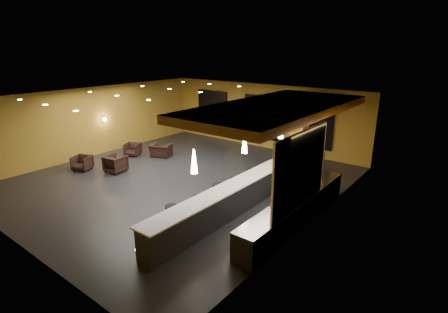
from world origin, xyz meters
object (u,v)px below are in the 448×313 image
Objects in this scene: prep_counter at (295,211)px; column at (299,136)px; armchair_b at (116,164)px; bar_stool_1 at (172,215)px; bar_counter at (235,198)px; armchair_d at (161,150)px; bar_stool_0 at (140,235)px; bar_stool_3 at (218,192)px; armchair_a at (82,163)px; pendant_0 at (194,161)px; bar_stool_6 at (269,169)px; bar_stool_4 at (235,184)px; bar_stool_5 at (250,175)px; staff_a at (287,173)px; pendant_1 at (245,143)px; armchair_c at (133,149)px; pendant_2 at (281,129)px; staff_c at (317,173)px; staff_b at (310,169)px; bar_stool_2 at (198,203)px.

column is (-2.00, 4.10, 1.32)m from prep_counter.
bar_stool_1 is at bearing 152.82° from armchair_b.
prep_counter reaches higher than bar_stool_1.
bar_counter reaches higher than armchair_d.
column is 4.67× the size of bar_stool_0.
bar_stool_3 is at bearing 134.62° from armchair_d.
armchair_a is 0.75× the size of armchair_d.
bar_stool_6 is (-0.66, 5.30, -1.87)m from pendant_0.
bar_stool_4 is (-0.82, 1.09, -0.04)m from bar_counter.
bar_stool_0 is 1.03× the size of bar_stool_5.
column reaches higher than staff_a.
armchair_c is (-8.03, 1.49, -2.02)m from pendant_1.
bar_stool_4 is at bearing -113.22° from pendant_2.
staff_c reaches higher than armchair_a.
pendant_0 reaches higher than bar_stool_5.
staff_c is 9.70m from armchair_c.
pendant_2 is 8.34m from armchair_c.
staff_b is at bearing 106.81° from prep_counter.
staff_b is 2.11× the size of armchair_c.
bar_counter is at bearing -16.74° from armchair_a.
armchair_b is 5.93m from bar_stool_4.
pendant_1 is 8.41m from armchair_c.
pendant_0 is at bearing -75.13° from bar_stool_4.
column is at bearing 11.34° from armchair_a.
pendant_1 is 6.94m from armchair_b.
armchair_d is (-6.74, 2.26, -2.03)m from pendant_1.
bar_stool_2 reaches higher than armchair_c.
pendant_1 is 0.38× the size of staff_c.
bar_stool_4 is 2.22m from bar_stool_6.
prep_counter is at bearing -56.11° from staff_b.
armchair_c is (-8.03, 3.99, -2.02)m from pendant_0.
column is 4.18× the size of bar_stool_1.
prep_counter is 2.88m from bar_stool_4.
bar_stool_5 reaches higher than bar_stool_4.
bar_stool_4 is (7.21, -0.90, 0.13)m from armchair_c.
bar_stool_5 is (-1.62, 0.02, -0.47)m from staff_a.
prep_counter is 8.24× the size of bar_stool_5.
staff_c is at bearing 160.39° from armchair_d.
bar_stool_2 is at bearing -24.11° from armchair_a.
staff_c is (1.60, 2.97, 0.43)m from bar_counter.
pendant_0 is at bearing -82.87° from bar_stool_6.
bar_stool_6 reaches higher than bar_stool_2.
bar_stool_2 is (-1.82, -4.69, -0.30)m from staff_b.
armchair_b is 6.85m from bar_stool_6.
armchair_a is at bearing 23.13° from armchair_b.
armchair_c is at bearing 171.53° from prep_counter.
bar_stool_3 reaches higher than armchair_d.
armchair_b is at bearing -179.50° from bar_counter.
column is (0.00, 4.60, 1.25)m from bar_counter.
column is at bearing -151.88° from armchair_b.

